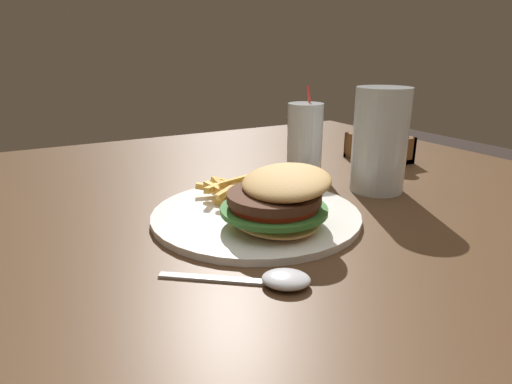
# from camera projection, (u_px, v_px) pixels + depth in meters

# --- Properties ---
(dining_table) EXTENTS (1.55, 1.00, 0.75)m
(dining_table) POSITION_uv_depth(u_px,v_px,m) (385.00, 297.00, 0.64)
(dining_table) COLOR #4C331E
(dining_table) RESTS_ON ground_plane
(meal_plate_near) EXTENTS (0.31, 0.30, 0.09)m
(meal_plate_near) POSITION_uv_depth(u_px,v_px,m) (266.00, 206.00, 0.59)
(meal_plate_near) COLOR white
(meal_plate_near) RESTS_ON dining_table
(beer_glass) EXTENTS (0.09, 0.09, 0.18)m
(beer_glass) POSITION_uv_depth(u_px,v_px,m) (380.00, 144.00, 0.72)
(beer_glass) COLOR silver
(beer_glass) RESTS_ON dining_table
(juice_glass) EXTENTS (0.07, 0.07, 0.17)m
(juice_glass) POSITION_uv_depth(u_px,v_px,m) (305.00, 141.00, 0.84)
(juice_glass) COLOR silver
(juice_glass) RESTS_ON dining_table
(spoon) EXTENTS (0.12, 0.15, 0.01)m
(spoon) POSITION_uv_depth(u_px,v_px,m) (278.00, 279.00, 0.44)
(spoon) COLOR silver
(spoon) RESTS_ON dining_table
(condiment_caddy) EXTENTS (0.12, 0.10, 0.10)m
(condiment_caddy) POSITION_uv_depth(u_px,v_px,m) (380.00, 144.00, 0.94)
(condiment_caddy) COLOR brown
(condiment_caddy) RESTS_ON dining_table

